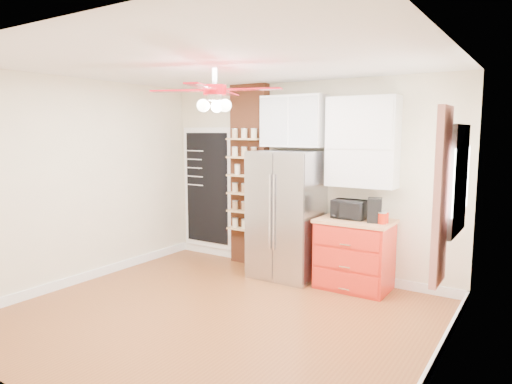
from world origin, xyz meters
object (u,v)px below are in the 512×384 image
Objects in this scene: red_cabinet at (354,254)px; coffee_maker at (375,210)px; ceiling_fan at (215,91)px; fridge at (286,215)px; canister_left at (382,219)px; toaster_oven at (350,209)px; pantry_jar_oats at (237,170)px.

red_cabinet is 0.65m from coffee_maker.
ceiling_fan is 2.45m from coffee_maker.
ceiling_fan reaches higher than fridge.
ceiling_fan is at bearing -129.01° from canister_left.
fridge is 1.34m from canister_left.
ceiling_fan reaches higher than canister_left.
coffee_maker is (0.26, -0.03, 0.60)m from red_cabinet.
canister_left is at bearing -1.60° from fridge.
coffee_maker is at bearing -11.82° from toaster_oven.
red_cabinet is 2.75m from ceiling_fan.
toaster_oven is at bearing 153.94° from coffee_maker.
red_cabinet is 6.66× the size of pantry_jar_oats.
pantry_jar_oats reaches higher than red_cabinet.
coffee_maker is 2.13× the size of pantry_jar_oats.
canister_left is (1.29, 1.59, -1.46)m from ceiling_fan.
toaster_oven is 3.06× the size of pantry_jar_oats.
fridge is 13.34× the size of canister_left.
canister_left is at bearing -16.17° from toaster_oven.
coffee_maker is at bearing 0.90° from fridge.
coffee_maker is at bearing -6.86° from red_cabinet.
canister_left reaches higher than red_cabinet.
red_cabinet is (0.97, 0.05, -0.42)m from fridge.
canister_left is at bearing -42.42° from coffee_maker.
toaster_oven is at bearing -1.83° from pantry_jar_oats.
canister_left is (0.11, -0.06, -0.08)m from coffee_maker.
red_cabinet is at bearing 2.95° from fridge.
ceiling_fan is at bearing -88.24° from fridge.
red_cabinet is at bearing -2.66° from pantry_jar_oats.
fridge reaches higher than pantry_jar_oats.
red_cabinet is 3.14× the size of coffee_maker.
canister_left is 2.31m from pantry_jar_oats.
toaster_oven is (-0.09, 0.03, 0.57)m from red_cabinet.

